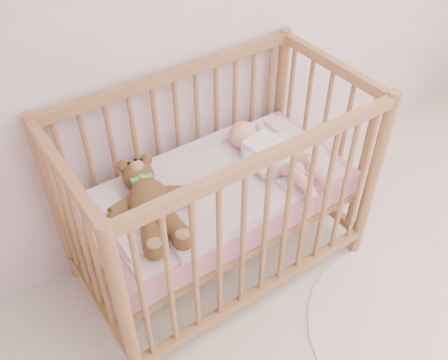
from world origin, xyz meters
TOP-DOWN VIEW (x-y plane):
  - crib at (-0.46, 1.60)m, footprint 1.36×0.76m
  - mattress at (-0.46, 1.60)m, footprint 1.22×0.62m
  - blanket at (-0.46, 1.60)m, footprint 1.10×0.58m
  - baby at (-0.18, 1.58)m, footprint 0.38×0.64m
  - teddy_bear at (-0.80, 1.58)m, footprint 0.50×0.63m
  - rug at (0.10, 0.71)m, footprint 1.07×1.07m

SIDE VIEW (x-z plane):
  - rug at x=0.10m, z-range 0.00..0.01m
  - mattress at x=-0.46m, z-range 0.42..0.55m
  - crib at x=-0.46m, z-range 0.00..1.00m
  - blanket at x=-0.46m, z-range 0.53..0.59m
  - baby at x=-0.18m, z-range 0.56..0.71m
  - teddy_bear at x=-0.80m, z-range 0.57..0.72m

